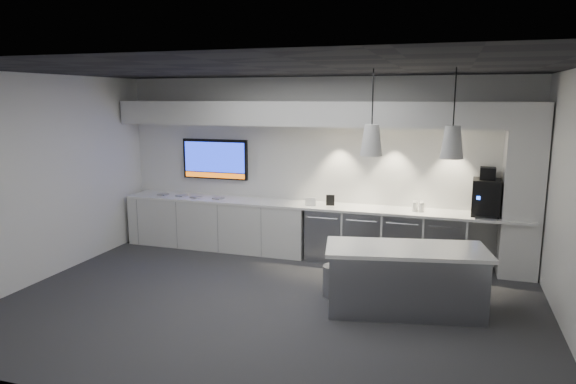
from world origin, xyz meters
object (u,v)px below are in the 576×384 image
(island, at_px, (405,279))
(bin, at_px, (334,281))
(coffee_machine, at_px, (486,196))
(wall_tv, at_px, (215,159))

(island, relative_size, bin, 4.95)
(bin, bearing_deg, coffee_machine, 39.89)
(wall_tv, xyz_separation_m, coffee_machine, (4.61, -0.25, -0.36))
(coffee_machine, bearing_deg, bin, -137.40)
(wall_tv, distance_m, bin, 3.52)
(wall_tv, bearing_deg, bin, -35.56)
(coffee_machine, bearing_deg, wall_tv, 179.65)
(wall_tv, distance_m, coffee_machine, 4.63)
(island, distance_m, coffee_machine, 2.27)
(island, distance_m, bin, 1.01)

